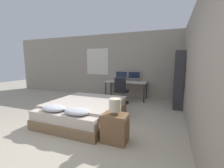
{
  "coord_description": "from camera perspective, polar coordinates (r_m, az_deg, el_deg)",
  "views": [
    {
      "loc": [
        1.77,
        -1.79,
        1.48
      ],
      "look_at": [
        -0.09,
        2.91,
        0.75
      ],
      "focal_mm": 24.0,
      "sensor_mm": 36.0,
      "label": 1
    }
  ],
  "objects": [
    {
      "name": "monitor_left",
      "position": [
        6.33,
        3.61,
        3.39
      ],
      "size": [
        0.5,
        0.16,
        0.39
      ],
      "color": "#B7B7BC",
      "rests_on": "desk"
    },
    {
      "name": "computer_mouse",
      "position": [
        5.76,
        7.51,
        0.75
      ],
      "size": [
        0.07,
        0.05,
        0.04
      ],
      "color": "#B7B7BC",
      "rests_on": "desk"
    },
    {
      "name": "bed",
      "position": [
        4.03,
        -10.44,
        -9.86
      ],
      "size": [
        1.71,
        2.05,
        0.56
      ],
      "color": "#846647",
      "rests_on": "ground_plane"
    },
    {
      "name": "wall_back",
      "position": [
        6.43,
        5.46,
        7.03
      ],
      "size": [
        12.0,
        0.08,
        2.7
      ],
      "color": "#9E9384",
      "rests_on": "ground_plane"
    },
    {
      "name": "bookshelf",
      "position": [
        5.23,
        24.13,
        2.28
      ],
      "size": [
        0.28,
        0.7,
        1.84
      ],
      "color": "#333338",
      "rests_on": "ground_plane"
    },
    {
      "name": "bedside_lamp",
      "position": [
        2.76,
        1.15,
        -7.96
      ],
      "size": [
        0.22,
        0.22,
        0.29
      ],
      "color": "gray",
      "rests_on": "nightstand"
    },
    {
      "name": "office_chair",
      "position": [
        5.42,
        3.55,
        -3.5
      ],
      "size": [
        0.52,
        0.52,
        0.95
      ],
      "color": "black",
      "rests_on": "ground_plane"
    },
    {
      "name": "wall_side_right",
      "position": [
        3.32,
        29.11,
        4.91
      ],
      "size": [
        0.06,
        12.0,
        2.7
      ],
      "color": "#9E9384",
      "rests_on": "ground_plane"
    },
    {
      "name": "nightstand",
      "position": [
        2.91,
        1.13,
        -16.4
      ],
      "size": [
        0.47,
        0.35,
        0.54
      ],
      "color": "brown",
      "rests_on": "ground_plane"
    },
    {
      "name": "ground_plane",
      "position": [
        2.93,
        -21.51,
        -22.82
      ],
      "size": [
        20.0,
        20.0,
        0.0
      ],
      "primitive_type": "plane",
      "color": "#B2A893"
    },
    {
      "name": "desk",
      "position": [
        6.06,
        5.36,
        0.25
      ],
      "size": [
        1.65,
        0.67,
        0.72
      ],
      "color": "beige",
      "rests_on": "ground_plane"
    },
    {
      "name": "keyboard",
      "position": [
        5.84,
        4.74,
        0.8
      ],
      "size": [
        0.4,
        0.13,
        0.02
      ],
      "color": "#B7B7BC",
      "rests_on": "desk"
    },
    {
      "name": "monitor_right",
      "position": [
        6.18,
        8.43,
        3.2
      ],
      "size": [
        0.5,
        0.16,
        0.39
      ],
      "color": "#B7B7BC",
      "rests_on": "desk"
    }
  ]
}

